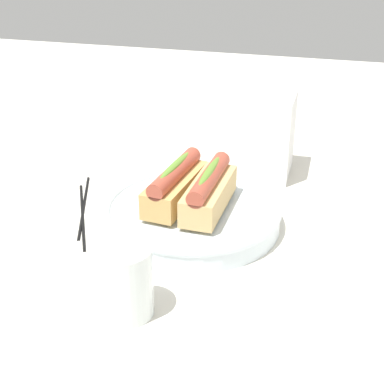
# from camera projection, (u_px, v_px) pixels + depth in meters

# --- Properties ---
(ground_plane) EXTENTS (2.40, 2.40, 0.00)m
(ground_plane) POSITION_uv_depth(u_px,v_px,m) (184.00, 228.00, 0.86)
(ground_plane) COLOR silver
(serving_bowl) EXTENTS (0.27, 0.27, 0.04)m
(serving_bowl) POSITION_uv_depth(u_px,v_px,m) (192.00, 214.00, 0.86)
(serving_bowl) COLOR silver
(serving_bowl) RESTS_ON ground_plane
(hotdog_front) EXTENTS (0.15, 0.06, 0.06)m
(hotdog_front) POSITION_uv_depth(u_px,v_px,m) (175.00, 184.00, 0.85)
(hotdog_front) COLOR tan
(hotdog_front) RESTS_ON serving_bowl
(hotdog_back) EXTENTS (0.15, 0.05, 0.06)m
(hotdog_back) POSITION_uv_depth(u_px,v_px,m) (209.00, 190.00, 0.83)
(hotdog_back) COLOR #DBB270
(hotdog_back) RESTS_ON serving_bowl
(water_glass) EXTENTS (0.07, 0.07, 0.09)m
(water_glass) POSITION_uv_depth(u_px,v_px,m) (125.00, 285.00, 0.66)
(water_glass) COLOR white
(water_glass) RESTS_ON ground_plane
(napkin_box) EXTENTS (0.11, 0.05, 0.15)m
(napkin_box) POSITION_uv_depth(u_px,v_px,m) (280.00, 136.00, 1.01)
(napkin_box) COLOR white
(napkin_box) RESTS_ON ground_plane
(chopstick_near) EXTENTS (0.20, 0.11, 0.01)m
(chopstick_near) POSITION_uv_depth(u_px,v_px,m) (82.00, 214.00, 0.90)
(chopstick_near) COLOR black
(chopstick_near) RESTS_ON ground_plane
(chopstick_far) EXTENTS (0.21, 0.09, 0.01)m
(chopstick_far) POSITION_uv_depth(u_px,v_px,m) (84.00, 205.00, 0.93)
(chopstick_far) COLOR black
(chopstick_far) RESTS_ON ground_plane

